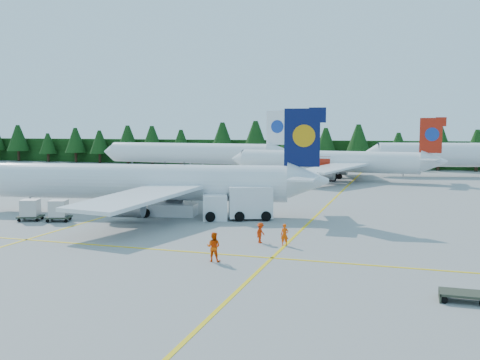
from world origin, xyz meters
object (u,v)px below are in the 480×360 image
(airliner_navy, at_px, (131,182))
(airstairs, at_px, (174,206))
(service_truck, at_px, (238,203))
(airliner_red, at_px, (324,162))

(airliner_navy, relative_size, airstairs, 5.47)
(airliner_navy, relative_size, service_truck, 5.17)
(airstairs, bearing_deg, airliner_red, 68.86)
(airliner_red, bearing_deg, service_truck, -87.53)
(airliner_red, relative_size, service_truck, 5.06)
(airliner_red, xyz_separation_m, airstairs, (-8.92, -41.66, -2.23))
(airliner_navy, xyz_separation_m, airliner_red, (13.64, 41.96, -0.09))
(airliner_navy, bearing_deg, airstairs, -5.48)
(airliner_navy, distance_m, airliner_red, 44.12)
(airstairs, height_order, service_truck, airstairs)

